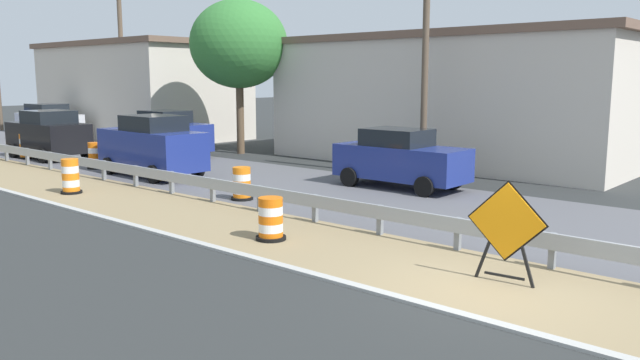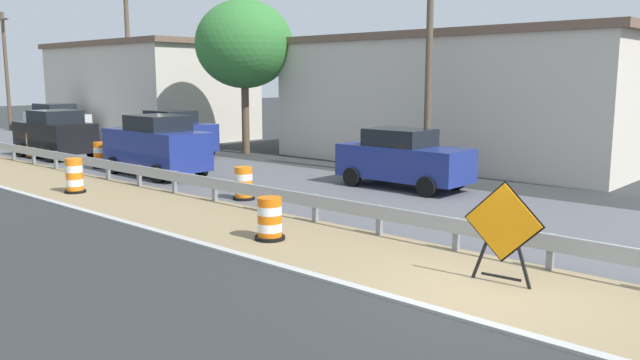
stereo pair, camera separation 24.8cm
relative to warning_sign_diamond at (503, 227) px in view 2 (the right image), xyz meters
name	(u,v)px [view 2 (the right image)]	position (x,y,z in m)	size (l,w,h in m)	color
ground_plane	(483,293)	(-0.64, 0.00, -1.03)	(160.00, 160.00, 0.00)	#2B2D2D
median_dirt_strip	(497,285)	(-0.14, 0.00, -1.02)	(3.40, 120.00, 0.01)	#8E7A56
far_lane_asphalt	(597,233)	(4.93, 0.00, -1.02)	(6.74, 120.00, 0.00)	#56565B
curb_near_edge	(442,313)	(-1.94, 0.00, -1.02)	(0.20, 120.00, 0.11)	#ADADA8
guardrail_median	(605,254)	(1.32, -1.33, -0.51)	(0.18, 56.34, 0.71)	#999EA3
warning_sign_diamond	(503,227)	(0.00, 0.00, 0.00)	(0.18, 1.45, 1.85)	black
traffic_barrel_nearest	(270,221)	(-0.61, 5.28, -0.59)	(0.69, 0.69, 0.96)	orange
traffic_barrel_close	(244,185)	(2.15, 9.31, -0.59)	(0.67, 0.67, 0.98)	orange
traffic_barrel_mid	(74,177)	(-0.69, 14.14, -0.53)	(0.65, 0.65, 1.10)	orange
traffic_barrel_far	(100,156)	(2.67, 18.63, -0.55)	(0.64, 0.64, 1.05)	orange
traffic_barrel_farther	(33,147)	(2.31, 23.93, -0.51)	(0.69, 0.69, 1.13)	orange
car_lead_near_lane	(156,145)	(3.09, 15.28, 0.10)	(2.18, 4.76, 2.25)	navy
car_mid_far_lane	(57,122)	(6.66, 30.66, 0.05)	(1.99, 4.80, 2.15)	silver
car_distant_a	(173,133)	(7.02, 19.82, 0.03)	(2.07, 4.46, 2.11)	navy
car_distant_b	(55,134)	(3.02, 23.20, 0.06)	(2.21, 4.31, 2.16)	black
car_distant_c	(403,159)	(6.99, 6.93, -0.05)	(2.01, 4.42, 1.95)	navy
roadside_shop_near	(455,99)	(13.87, 9.08, 1.70)	(6.60, 15.59, 5.42)	beige
roadside_shop_far	(149,90)	(11.77, 28.99, 1.82)	(7.47, 12.90, 5.67)	beige
utility_pole_near	(429,66)	(9.31, 7.52, 2.99)	(0.24, 1.80, 7.73)	brown
utility_pole_mid	(128,58)	(8.59, 25.92, 3.64)	(0.24, 1.80, 9.02)	brown
utility_pole_far	(6,70)	(8.09, 40.62, 3.13)	(0.24, 1.80, 8.00)	brown
tree_roadside	(244,44)	(9.93, 18.06, 4.12)	(4.57, 4.57, 7.21)	brown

